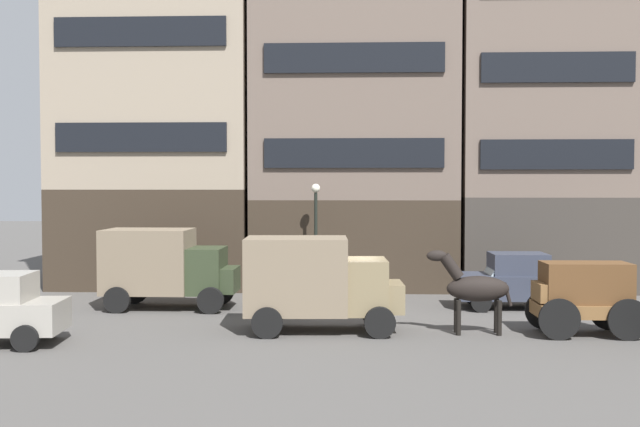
# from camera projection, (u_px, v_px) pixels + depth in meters

# --- Properties ---
(ground_plane) EXTENTS (120.00, 120.00, 0.00)m
(ground_plane) POSITION_uv_depth(u_px,v_px,m) (335.00, 325.00, 21.33)
(ground_plane) COLOR #4C4947
(building_far_left) EXTENTS (8.22, 7.11, 16.19)m
(building_far_left) POSITION_uv_depth(u_px,v_px,m) (163.00, 88.00, 30.79)
(building_far_left) COLOR #33281E
(building_far_left) RESTS_ON ground_plane
(building_center_left) EXTENTS (8.45, 7.11, 18.04)m
(building_center_left) POSITION_uv_depth(u_px,v_px,m) (354.00, 65.00, 30.41)
(building_center_left) COLOR #33281E
(building_center_left) RESTS_ON ground_plane
(building_center_right) EXTENTS (7.11, 7.11, 16.80)m
(building_center_right) POSITION_uv_depth(u_px,v_px,m) (535.00, 79.00, 30.12)
(building_center_right) COLOR #38332D
(building_center_right) RESTS_ON ground_plane
(cargo_wagon) EXTENTS (2.92, 1.53, 1.98)m
(cargo_wagon) POSITION_uv_depth(u_px,v_px,m) (584.00, 293.00, 19.91)
(cargo_wagon) COLOR brown
(cargo_wagon) RESTS_ON ground_plane
(draft_horse) EXTENTS (2.34, 0.62, 2.30)m
(draft_horse) POSITION_uv_depth(u_px,v_px,m) (474.00, 288.00, 20.03)
(draft_horse) COLOR black
(draft_horse) RESTS_ON ground_plane
(delivery_truck_near) EXTENTS (4.36, 2.15, 2.62)m
(delivery_truck_near) POSITION_uv_depth(u_px,v_px,m) (166.00, 265.00, 24.21)
(delivery_truck_near) COLOR #2D3823
(delivery_truck_near) RESTS_ON ground_plane
(delivery_truck_far) EXTENTS (4.42, 2.28, 2.62)m
(delivery_truck_far) POSITION_uv_depth(u_px,v_px,m) (317.00, 280.00, 20.41)
(delivery_truck_far) COLOR #7A6B4C
(delivery_truck_far) RESTS_ON ground_plane
(sedan_dark) EXTENTS (3.71, 1.88, 1.83)m
(sedan_dark) POSITION_uv_depth(u_px,v_px,m) (514.00, 281.00, 24.26)
(sedan_dark) COLOR #333847
(sedan_dark) RESTS_ON ground_plane
(pedestrian_officer) EXTENTS (0.50, 0.50, 1.79)m
(pedestrian_officer) POSITION_uv_depth(u_px,v_px,m) (312.00, 275.00, 25.18)
(pedestrian_officer) COLOR black
(pedestrian_officer) RESTS_ON ground_plane
(streetlamp_curbside) EXTENTS (0.32, 0.32, 4.12)m
(streetlamp_curbside) POSITION_uv_depth(u_px,v_px,m) (316.00, 224.00, 26.55)
(streetlamp_curbside) COLOR black
(streetlamp_curbside) RESTS_ON ground_plane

